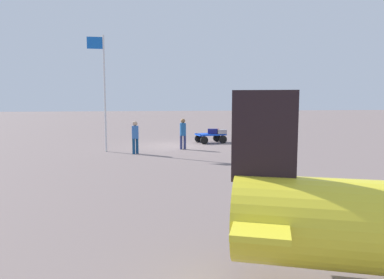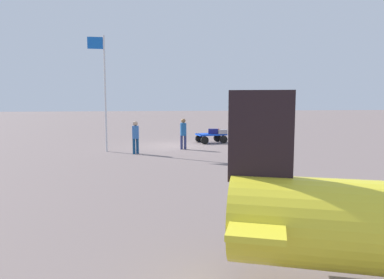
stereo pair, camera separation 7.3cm
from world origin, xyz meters
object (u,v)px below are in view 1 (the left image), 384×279
object	(u,v)px
worker_trailing	(135,135)
suitcase_olive	(222,132)
suitcase_tan	(215,131)
suitcase_dark	(213,131)
luggage_cart	(210,136)
flagpole	(103,85)
worker_lead	(183,131)

from	to	relation	value
worker_trailing	suitcase_olive	bearing A→B (deg)	-144.95
suitcase_tan	suitcase_dark	xyz separation A→B (m)	(0.23, 0.46, 0.02)
luggage_cart	flagpole	size ratio (longest dim) A/B	0.32
suitcase_dark	worker_lead	bearing A→B (deg)	49.29
suitcase_dark	suitcase_tan	bearing A→B (deg)	-116.84
luggage_cart	suitcase_dark	world-z (taller)	suitcase_dark
worker_lead	suitcase_dark	bearing A→B (deg)	-130.71
luggage_cart	worker_lead	size ratio (longest dim) A/B	1.15
worker_lead	flagpole	xyz separation A→B (m)	(4.17, 0.29, 2.48)
worker_lead	flagpole	distance (m)	4.86
flagpole	worker_lead	bearing A→B (deg)	-176.08
suitcase_tan	worker_trailing	distance (m)	6.54
worker_trailing	flagpole	bearing A→B (deg)	-32.57
suitcase_olive	worker_lead	xyz separation A→B (m)	(2.71, 2.38, 0.26)
worker_lead	worker_trailing	bearing A→B (deg)	27.21
suitcase_olive	suitcase_dark	distance (m)	0.57
luggage_cart	worker_lead	world-z (taller)	worker_lead
suitcase_dark	worker_trailing	bearing A→B (deg)	39.03
worker_trailing	suitcase_tan	bearing A→B (deg)	-139.13
worker_lead	flagpole	world-z (taller)	flagpole
suitcase_olive	worker_trailing	world-z (taller)	worker_trailing
suitcase_tan	suitcase_olive	bearing A→B (deg)	118.67
suitcase_olive	suitcase_dark	size ratio (longest dim) A/B	0.87
suitcase_olive	flagpole	size ratio (longest dim) A/B	0.10
suitcase_olive	worker_lead	world-z (taller)	worker_lead
luggage_cart	suitcase_olive	size ratio (longest dim) A/B	3.34
worker_lead	worker_trailing	distance (m)	2.87
suitcase_dark	luggage_cart	bearing A→B (deg)	-48.81
luggage_cart	suitcase_olive	bearing A→B (deg)	158.50
suitcase_tan	worker_lead	size ratio (longest dim) A/B	0.34
luggage_cart	suitcase_olive	world-z (taller)	suitcase_olive
suitcase_dark	worker_lead	world-z (taller)	worker_lead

